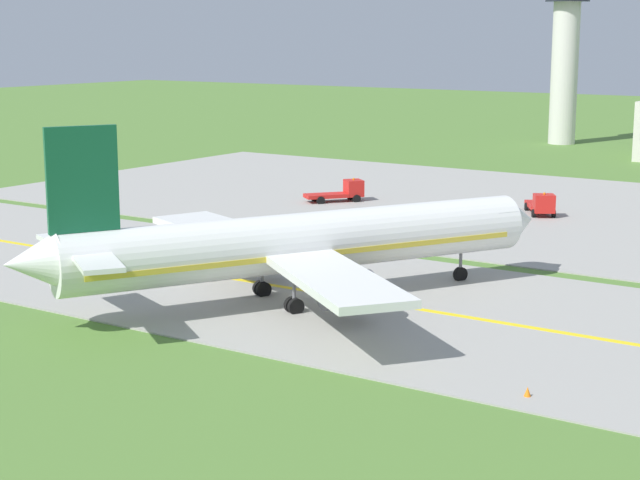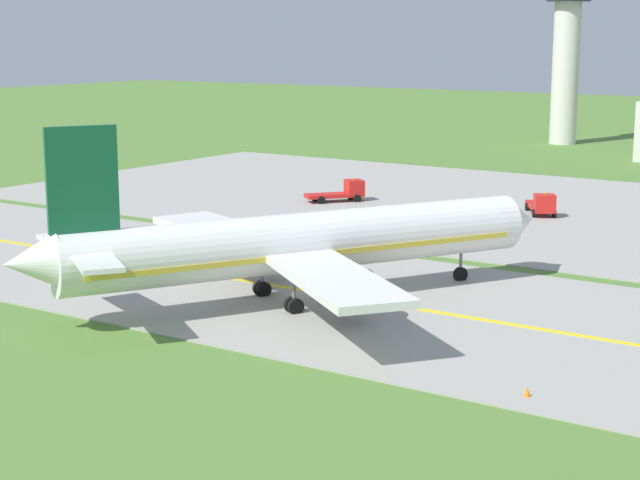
{
  "view_description": "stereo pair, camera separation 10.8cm",
  "coord_description": "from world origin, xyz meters",
  "px_view_note": "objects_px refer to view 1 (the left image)",
  "views": [
    {
      "loc": [
        39.94,
        -59.65,
        18.17
      ],
      "look_at": [
        0.19,
        -0.29,
        4.0
      ],
      "focal_mm": 58.64,
      "sensor_mm": 36.0,
      "label": 1
    },
    {
      "loc": [
        40.03,
        -59.59,
        18.17
      ],
      "look_at": [
        0.19,
        -0.29,
        4.0
      ],
      "focal_mm": 58.64,
      "sensor_mm": 36.0,
      "label": 2
    }
  ],
  "objects_px": {
    "service_truck_catering": "(542,205)",
    "service_truck_fuel": "(343,191)",
    "control_tower": "(566,41)",
    "airplane_lead": "(297,243)"
  },
  "relations": [
    {
      "from": "service_truck_catering",
      "to": "service_truck_fuel",
      "type": "bearing_deg",
      "value": -170.37
    },
    {
      "from": "service_truck_fuel",
      "to": "control_tower",
      "type": "relative_size",
      "value": 0.22
    },
    {
      "from": "airplane_lead",
      "to": "service_truck_catering",
      "type": "xyz_separation_m",
      "value": [
        0.7,
        42.03,
        -2.95
      ]
    },
    {
      "from": "service_truck_fuel",
      "to": "control_tower",
      "type": "bearing_deg",
      "value": 92.2
    },
    {
      "from": "airplane_lead",
      "to": "service_truck_fuel",
      "type": "bearing_deg",
      "value": 118.47
    },
    {
      "from": "service_truck_fuel",
      "to": "service_truck_catering",
      "type": "xyz_separation_m",
      "value": [
        21.51,
        3.65,
        0.0
      ]
    },
    {
      "from": "airplane_lead",
      "to": "control_tower",
      "type": "height_order",
      "value": "control_tower"
    },
    {
      "from": "service_truck_catering",
      "to": "control_tower",
      "type": "distance_m",
      "value": 74.54
    },
    {
      "from": "airplane_lead",
      "to": "control_tower",
      "type": "bearing_deg",
      "value": 102.03
    },
    {
      "from": "airplane_lead",
      "to": "service_truck_fuel",
      "type": "distance_m",
      "value": 43.76
    }
  ]
}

